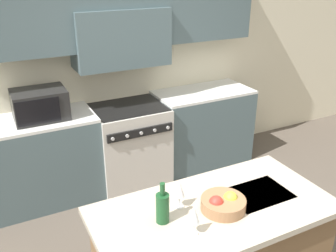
{
  "coord_description": "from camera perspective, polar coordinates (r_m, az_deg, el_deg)",
  "views": [
    {
      "loc": [
        -1.35,
        -1.71,
        2.39
      ],
      "look_at": [
        -0.07,
        0.82,
        1.14
      ],
      "focal_mm": 40.0,
      "sensor_mm": 36.0,
      "label": 1
    }
  ],
  "objects": [
    {
      "name": "wine_glass_near",
      "position": [
        2.26,
        3.97,
        -13.4
      ],
      "size": [
        0.07,
        0.07,
        0.19
      ],
      "color": "white",
      "rests_on": "kitchen_island"
    },
    {
      "name": "wine_bottle",
      "position": [
        2.36,
        -0.83,
        -12.27
      ],
      "size": [
        0.08,
        0.08,
        0.28
      ],
      "color": "#194723",
      "rests_on": "kitchen_island"
    },
    {
      "name": "wine_glass_far",
      "position": [
        2.48,
        1.77,
        -9.68
      ],
      "size": [
        0.07,
        0.07,
        0.19
      ],
      "color": "white",
      "rests_on": "kitchen_island"
    },
    {
      "name": "microwave",
      "position": [
        3.91,
        -18.95,
        3.12
      ],
      "size": [
        0.51,
        0.41,
        0.29
      ],
      "color": "black",
      "rests_on": "back_counter"
    },
    {
      "name": "fruit_bowl",
      "position": [
        2.53,
        8.4,
        -11.6
      ],
      "size": [
        0.3,
        0.3,
        0.12
      ],
      "color": "#996B47",
      "rests_on": "kitchen_island"
    },
    {
      "name": "back_counter",
      "position": [
        4.35,
        -5.95,
        -2.45
      ],
      "size": [
        3.15,
        0.62,
        0.95
      ],
      "color": "#4C6066",
      "rests_on": "ground_plane"
    },
    {
      "name": "range_stove",
      "position": [
        4.34,
        -5.84,
        -2.71
      ],
      "size": [
        0.8,
        0.7,
        0.92
      ],
      "color": "beige",
      "rests_on": "ground_plane"
    },
    {
      "name": "back_cabinetry",
      "position": [
        4.22,
        -7.88,
        12.59
      ],
      "size": [
        10.0,
        0.46,
        2.7
      ],
      "color": "beige",
      "rests_on": "ground_plane"
    }
  ]
}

